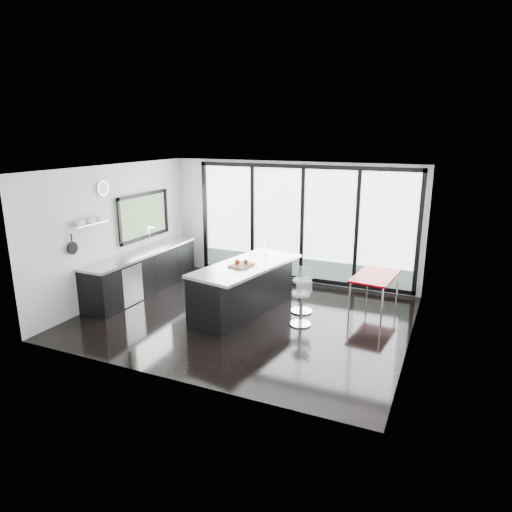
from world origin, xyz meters
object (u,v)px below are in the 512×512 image
at_px(bar_stool_near, 301,309).
at_px(bar_stool_far, 302,295).
at_px(island, 243,288).
at_px(red_table, 374,291).

bearing_deg(bar_stool_near, bar_stool_far, 111.93).
xyz_separation_m(island, red_table, (2.30, 1.30, -0.16)).
distance_m(island, bar_stool_far, 1.16).
height_order(bar_stool_near, red_table, red_table).
distance_m(island, red_table, 2.65).
bearing_deg(red_table, bar_stool_far, -146.77).
xyz_separation_m(bar_stool_near, bar_stool_far, (-0.18, 0.61, 0.02)).
relative_size(island, bar_stool_far, 3.82).
bearing_deg(red_table, island, -150.41).
bearing_deg(bar_stool_near, red_table, 58.48).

